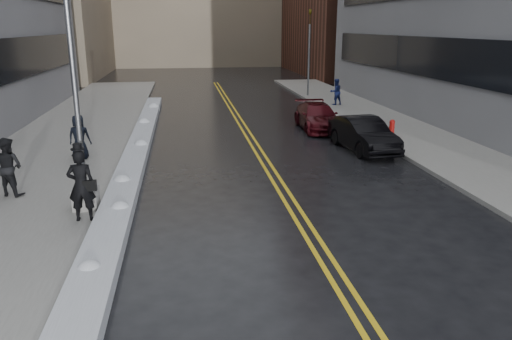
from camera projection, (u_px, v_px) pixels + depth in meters
name	position (u px, v px, depth m)	size (l,w,h in m)	color
ground	(210.00, 235.00, 12.48)	(160.00, 160.00, 0.00)	black
sidewalk_west	(61.00, 147.00, 21.17)	(5.50, 50.00, 0.15)	gray
sidewalk_east	(411.00, 136.00, 23.35)	(4.00, 50.00, 0.15)	gray
lane_line_left	(250.00, 143.00, 22.31)	(0.12, 50.00, 0.01)	gold
lane_line_right	(256.00, 142.00, 22.35)	(0.12, 50.00, 0.01)	gold
snow_ridge	(136.00, 154.00, 19.70)	(0.90, 30.00, 0.34)	silver
lamppost	(78.00, 124.00, 13.22)	(0.65, 0.65, 7.62)	gray
fire_hydrant	(392.00, 127.00, 23.08)	(0.26, 0.26, 0.73)	maroon
traffic_signal	(309.00, 50.00, 35.53)	(0.16, 0.20, 6.00)	gray
pedestrian_fedora	(81.00, 185.00, 12.78)	(0.69, 0.45, 1.89)	black
pedestrian_b	(8.00, 167.00, 14.73)	(0.85, 0.67, 1.76)	black
pedestrian_c	(79.00, 137.00, 18.85)	(0.83, 0.54, 1.69)	black
pedestrian_east	(336.00, 92.00, 31.87)	(0.80, 0.63, 1.65)	navy
car_black	(363.00, 134.00, 20.70)	(1.48, 4.25, 1.40)	black
car_maroon	(318.00, 117.00, 25.04)	(1.80, 4.44, 1.29)	#3A090E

